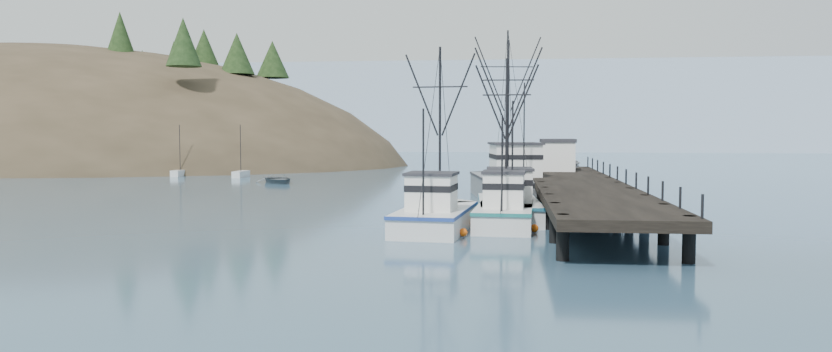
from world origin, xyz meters
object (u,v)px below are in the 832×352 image
(pier, at_px, (579,186))
(pickup_truck, at_px, (551,161))
(trawler_near, at_px, (505,212))
(pier_shed, at_px, (558,155))
(work_vessel, at_px, (510,184))
(motorboat, at_px, (278,183))
(trawler_mid, at_px, (437,215))
(trawler_far, at_px, (508,206))

(pier, distance_m, pickup_truck, 17.40)
(trawler_near, relative_size, pier_shed, 3.16)
(work_vessel, height_order, motorboat, work_vessel)
(pier, relative_size, motorboat, 8.27)
(trawler_mid, bearing_deg, trawler_near, 25.71)
(work_vessel, bearing_deg, trawler_mid, -102.40)
(pickup_truck, bearing_deg, trawler_mid, 169.43)
(work_vessel, height_order, pickup_truck, work_vessel)
(trawler_mid, bearing_deg, work_vessel, 77.60)
(trawler_near, xyz_separation_m, pier_shed, (4.51, 22.62, 2.60))
(trawler_near, distance_m, pier_shed, 23.22)
(pier_shed, bearing_deg, pier, -87.72)
(trawler_near, distance_m, work_vessel, 17.23)
(pier, height_order, trawler_near, trawler_near)
(pier_shed, bearing_deg, trawler_near, -101.27)
(pier, distance_m, trawler_far, 7.33)
(work_vessel, bearing_deg, motorboat, 147.96)
(work_vessel, distance_m, pickup_truck, 9.97)
(pier, bearing_deg, trawler_mid, -129.36)
(trawler_near, distance_m, trawler_mid, 4.22)
(pier, relative_size, trawler_mid, 4.12)
(pier, height_order, trawler_mid, trawler_mid)
(trawler_near, distance_m, trawler_far, 3.55)
(pier_shed, bearing_deg, pickup_truck, 94.91)
(trawler_far, xyz_separation_m, motorboat, (-23.94, 28.77, -0.82))
(trawler_mid, bearing_deg, pickup_truck, 74.14)
(work_vessel, relative_size, pier_shed, 5.37)
(pier, bearing_deg, trawler_near, -119.41)
(trawler_mid, relative_size, pickup_truck, 2.03)
(trawler_mid, distance_m, work_vessel, 19.51)
(pier, distance_m, work_vessel, 9.50)
(trawler_mid, bearing_deg, pier, 50.64)
(pier_shed, distance_m, motorboat, 30.06)
(work_vessel, bearing_deg, trawler_near, -91.28)
(pier, xyz_separation_m, motorboat, (-28.79, 23.36, -1.69))
(pier, distance_m, pier_shed, 13.78)
(work_vessel, height_order, pier_shed, work_vessel)
(trawler_near, bearing_deg, pier, 60.59)
(motorboat, bearing_deg, pier_shed, -52.52)
(trawler_far, relative_size, pickup_truck, 2.20)
(trawler_mid, distance_m, motorboat, 39.55)
(trawler_near, xyz_separation_m, motorboat, (-23.74, 32.32, -0.82))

